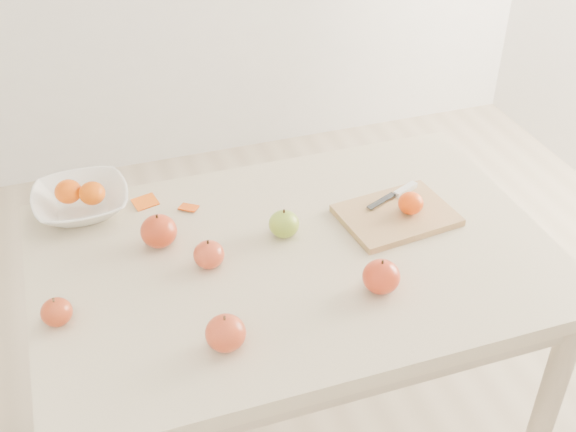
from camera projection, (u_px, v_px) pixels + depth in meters
name	position (u px, v px, depth m)	size (l,w,h in m)	color
table	(295.00, 284.00, 1.73)	(1.20, 0.80, 0.75)	beige
cutting_board	(396.00, 215.00, 1.78)	(0.27, 0.20, 0.02)	tan
board_tangerine	(411.00, 203.00, 1.76)	(0.06, 0.06, 0.05)	#E03D07
fruit_bowl	(81.00, 202.00, 1.79)	(0.24, 0.24, 0.06)	white
bowl_tangerine_near	(68.00, 191.00, 1.77)	(0.07, 0.07, 0.06)	#E05607
bowl_tangerine_far	(92.00, 193.00, 1.77)	(0.06, 0.06, 0.06)	#DF5107
orange_peel_a	(145.00, 203.00, 1.83)	(0.06, 0.04, 0.00)	#E0590F
orange_peel_b	(189.00, 208.00, 1.82)	(0.04, 0.04, 0.00)	#D04B0E
paring_knife	(402.00, 191.00, 1.84)	(0.16, 0.08, 0.01)	white
apple_green	(284.00, 224.00, 1.71)	(0.07, 0.07, 0.07)	#658E14
apple_red_d	(57.00, 312.00, 1.47)	(0.06, 0.06, 0.06)	maroon
apple_red_a	(159.00, 231.00, 1.68)	(0.09, 0.09, 0.08)	#930501
apple_red_e	(381.00, 277.00, 1.55)	(0.08, 0.08, 0.07)	#9F190D
apple_red_b	(209.00, 255.00, 1.62)	(0.07, 0.07, 0.06)	#A41320
apple_red_c	(226.00, 333.00, 1.41)	(0.08, 0.08, 0.07)	maroon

